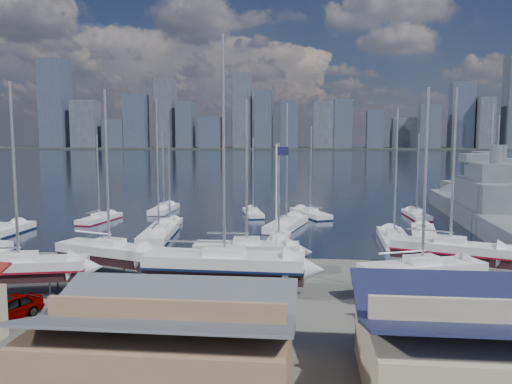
# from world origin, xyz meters

# --- Properties ---
(ground) EXTENTS (1400.00, 1400.00, 0.00)m
(ground) POSITION_xyz_m (0.00, -10.00, 0.00)
(ground) COLOR #605E59
(ground) RESTS_ON ground
(water) EXTENTS (1400.00, 600.00, 0.40)m
(water) POSITION_xyz_m (0.00, 300.00, -0.15)
(water) COLOR #172034
(water) RESTS_ON ground
(far_shore) EXTENTS (1400.00, 80.00, 2.20)m
(far_shore) POSITION_xyz_m (0.00, 560.00, 1.10)
(far_shore) COLOR #2D332D
(far_shore) RESTS_ON ground
(skyline) EXTENTS (639.14, 43.80, 107.69)m
(skyline) POSITION_xyz_m (-7.83, 553.76, 39.09)
(skyline) COLOR #475166
(skyline) RESTS_ON far_shore
(shed_grey) EXTENTS (12.60, 8.40, 4.17)m
(shed_grey) POSITION_xyz_m (0.00, -26.00, 2.15)
(shed_grey) COLOR #8C6B4C
(shed_grey) RESTS_ON ground
(shed_blue) EXTENTS (13.65, 9.45, 4.71)m
(shed_blue) POSITION_xyz_m (16.00, -26.00, 2.42)
(shed_blue) COLOR #BFB293
(shed_blue) RESTS_ON ground
(sailboat_cradle_1) EXTENTS (10.25, 5.00, 15.97)m
(sailboat_cradle_1) POSITION_xyz_m (-14.82, -13.95, 2.07)
(sailboat_cradle_1) COLOR #2D2D33
(sailboat_cradle_1) RESTS_ON ground
(sailboat_cradle_2) EXTENTS (10.12, 5.72, 15.94)m
(sailboat_cradle_2) POSITION_xyz_m (-10.14, -8.08, 2.07)
(sailboat_cradle_2) COLOR #2D2D33
(sailboat_cradle_2) RESTS_ON ground
(sailboat_cradle_3) EXTENTS (12.27, 3.76, 19.40)m
(sailboat_cradle_3) POSITION_xyz_m (0.58, -12.15, 2.25)
(sailboat_cradle_3) COLOR #2D2D33
(sailboat_cradle_3) RESTS_ON ground
(sailboat_cradle_4) EXTENTS (9.36, 3.12, 15.14)m
(sailboat_cradle_4) POSITION_xyz_m (1.52, -5.93, 2.03)
(sailboat_cradle_4) COLOR #2D2D33
(sailboat_cradle_4) RESTS_ON ground
(sailboat_cradle_5) EXTENTS (9.85, 5.91, 15.44)m
(sailboat_cradle_5) POSITION_xyz_m (15.28, -11.68, 2.04)
(sailboat_cradle_5) COLOR #2D2D33
(sailboat_cradle_5) RESTS_ON ground
(sailboat_cradle_6) EXTENTS (10.31, 6.40, 16.15)m
(sailboat_cradle_6) POSITION_xyz_m (19.32, -4.23, 2.08)
(sailboat_cradle_6) COLOR #2D2D33
(sailboat_cradle_6) RESTS_ON ground
(sailboat_moored_1) EXTENTS (3.77, 9.05, 13.13)m
(sailboat_moored_1) POSITION_xyz_m (-22.90, 19.41, 0.31)
(sailboat_moored_1) COLOR black
(sailboat_moored_1) RESTS_ON water
(sailboat_moored_2) EXTENTS (2.76, 9.67, 14.58)m
(sailboat_moored_2) POSITION_xyz_m (-16.38, 29.67, 0.32)
(sailboat_moored_2) COLOR black
(sailboat_moored_2) RESTS_ON water
(sailboat_moored_3) EXTENTS (4.47, 11.82, 17.25)m
(sailboat_moored_3) POSITION_xyz_m (-10.88, 8.66, 0.31)
(sailboat_moored_3) COLOR black
(sailboat_moored_3) RESTS_ON water
(sailboat_moored_4) EXTENTS (2.75, 7.85, 11.64)m
(sailboat_moored_4) POSITION_xyz_m (-11.60, 16.09, 0.33)
(sailboat_moored_4) COLOR black
(sailboat_moored_4) RESTS_ON water
(sailboat_moored_5) EXTENTS (4.35, 8.75, 12.61)m
(sailboat_moored_5) POSITION_xyz_m (-1.54, 27.23, 0.31)
(sailboat_moored_5) COLOR black
(sailboat_moored_5) RESTS_ON water
(sailboat_moored_6) EXTENTS (2.67, 8.10, 11.94)m
(sailboat_moored_6) POSITION_xyz_m (3.60, 6.96, 0.31)
(sailboat_moored_6) COLOR black
(sailboat_moored_6) RESTS_ON water
(sailboat_moored_7) EXTENTS (5.75, 11.86, 17.27)m
(sailboat_moored_7) POSITION_xyz_m (4.08, 16.78, 0.32)
(sailboat_moored_7) COLOR black
(sailboat_moored_7) RESTS_ON water
(sailboat_moored_8) EXTENTS (6.62, 9.85, 14.41)m
(sailboat_moored_8) POSITION_xyz_m (7.29, 27.12, 0.31)
(sailboat_moored_8) COLOR black
(sailboat_moored_8) RESTS_ON water
(sailboat_moored_9) EXTENTS (3.37, 10.64, 15.90)m
(sailboat_moored_9) POSITION_xyz_m (16.70, 8.61, 0.32)
(sailboat_moored_9) COLOR black
(sailboat_moored_9) RESTS_ON water
(sailboat_moored_10) EXTENTS (4.46, 10.10, 14.60)m
(sailboat_moored_10) POSITION_xyz_m (20.90, 12.69, 0.31)
(sailboat_moored_10) COLOR black
(sailboat_moored_10) RESTS_ON water
(sailboat_moored_11) EXTENTS (2.95, 8.99, 13.27)m
(sailboat_moored_11) POSITION_xyz_m (23.24, 27.94, 0.31)
(sailboat_moored_11) COLOR black
(sailboat_moored_11) RESTS_ON water
(naval_ship_east) EXTENTS (10.49, 47.43, 18.23)m
(naval_ship_east) POSITION_xyz_m (31.70, 22.46, 1.66)
(naval_ship_east) COLOR slate
(naval_ship_east) RESTS_ON water
(naval_ship_west) EXTENTS (9.70, 42.73, 17.81)m
(naval_ship_west) POSITION_xyz_m (42.41, 49.65, 1.66)
(naval_ship_west) COLOR slate
(naval_ship_west) RESTS_ON water
(car_a) EXTENTS (3.44, 5.12, 1.62)m
(car_a) POSITION_xyz_m (-12.61, -19.15, 0.81)
(car_a) COLOR gray
(car_a) RESTS_ON ground
(car_b) EXTENTS (4.59, 1.92, 1.48)m
(car_b) POSITION_xyz_m (-4.91, -21.36, 0.74)
(car_b) COLOR gray
(car_b) RESTS_ON ground
(car_c) EXTENTS (4.28, 6.04, 1.53)m
(car_c) POSITION_xyz_m (1.19, -18.85, 0.76)
(car_c) COLOR gray
(car_c) RESTS_ON ground
(car_d) EXTENTS (3.03, 5.15, 1.40)m
(car_d) POSITION_xyz_m (11.77, -18.39, 0.70)
(car_d) COLOR gray
(car_d) RESTS_ON ground
(flagpole) EXTENTS (1.01, 0.12, 11.42)m
(flagpole) POSITION_xyz_m (4.42, -9.65, 6.54)
(flagpole) COLOR white
(flagpole) RESTS_ON ground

